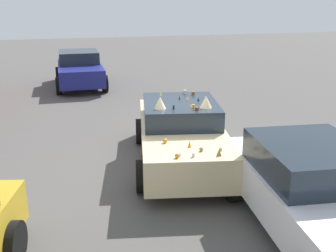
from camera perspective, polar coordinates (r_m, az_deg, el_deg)
The scene contains 4 objects.
ground_plane at distance 9.37m, azimuth 1.78°, elevation -5.10°, with size 60.00×60.00×0.00m, color #514F4C.
art_car_decorated at distance 9.15m, azimuth 1.80°, elevation -0.95°, with size 4.71×2.62×1.64m.
parked_sedan_behind_right at distance 17.52m, azimuth -12.25°, elevation 7.79°, with size 3.98×2.01×1.44m.
parked_sedan_near_left at distance 6.78m, azimuth 20.07°, elevation -8.92°, with size 4.63×2.35×1.44m.
Camera 1 is at (-8.25, 2.53, 3.64)m, focal length 43.56 mm.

